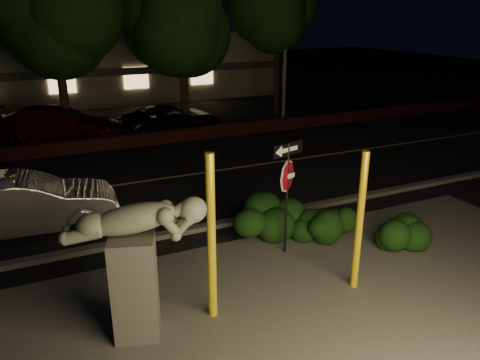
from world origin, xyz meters
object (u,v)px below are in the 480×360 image
(yellow_pole_right, at_px, (360,222))
(parked_car_dark, at_px, (171,119))
(yellow_pole_left, at_px, (211,239))
(parked_car_darkred, at_px, (59,125))
(signpost, at_px, (287,177))
(sculpture, at_px, (135,255))
(streetlight, at_px, (283,0))
(silver_sedan, at_px, (25,204))

(yellow_pole_right, bearing_deg, parked_car_dark, 87.97)
(yellow_pole_left, relative_size, parked_car_darkred, 0.57)
(signpost, height_order, parked_car_darkred, signpost)
(sculpture, bearing_deg, yellow_pole_right, 12.72)
(yellow_pole_right, xyz_separation_m, signpost, (-0.53, 1.78, 0.42))
(yellow_pole_left, height_order, yellow_pole_right, yellow_pole_left)
(yellow_pole_left, distance_m, yellow_pole_right, 2.89)
(streetlight, bearing_deg, yellow_pole_right, -116.06)
(signpost, relative_size, parked_car_dark, 0.57)
(yellow_pole_left, xyz_separation_m, silver_sedan, (-2.86, 5.09, -0.79))
(parked_car_dark, bearing_deg, silver_sedan, 138.83)
(sculpture, xyz_separation_m, streetlight, (9.65, 12.37, 4.14))
(parked_car_darkred, bearing_deg, signpost, -145.24)
(yellow_pole_right, bearing_deg, signpost, 106.62)
(yellow_pole_right, height_order, sculpture, yellow_pole_right)
(yellow_pole_left, distance_m, parked_car_dark, 13.79)
(yellow_pole_left, bearing_deg, streetlight, 56.03)
(yellow_pole_left, relative_size, signpost, 1.19)
(yellow_pole_left, height_order, parked_car_dark, yellow_pole_left)
(yellow_pole_left, relative_size, sculpture, 1.25)
(yellow_pole_left, distance_m, sculpture, 1.28)
(signpost, bearing_deg, sculpture, -174.96)
(streetlight, height_order, parked_car_darkred, streetlight)
(parked_car_darkred, height_order, parked_car_dark, parked_car_darkred)
(sculpture, bearing_deg, signpost, 39.19)
(streetlight, bearing_deg, silver_sedan, -149.55)
(signpost, bearing_deg, parked_car_darkred, 90.41)
(sculpture, relative_size, streetlight, 0.26)
(signpost, distance_m, parked_car_darkred, 12.75)
(parked_car_darkred, relative_size, parked_car_dark, 1.18)
(signpost, xyz_separation_m, parked_car_darkred, (-3.69, 12.16, -1.05))
(yellow_pole_right, height_order, signpost, yellow_pole_right)
(signpost, bearing_deg, yellow_pole_right, -89.83)
(yellow_pole_left, height_order, silver_sedan, yellow_pole_left)
(sculpture, relative_size, parked_car_dark, 0.54)
(streetlight, distance_m, parked_car_dark, 7.15)
(signpost, relative_size, parked_car_darkred, 0.48)
(yellow_pole_left, xyz_separation_m, parked_car_darkred, (-1.35, 13.64, -0.74))
(yellow_pole_right, relative_size, parked_car_darkred, 0.53)
(sculpture, xyz_separation_m, silver_sedan, (-1.58, 5.04, -0.77))
(yellow_pole_left, height_order, streetlight, streetlight)
(silver_sedan, xyz_separation_m, parked_car_dark, (6.21, 8.25, -0.10))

